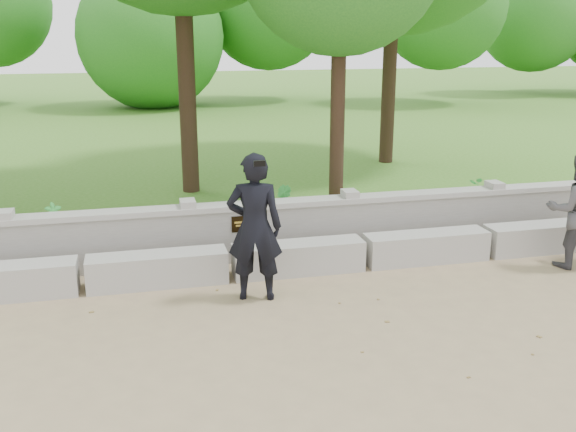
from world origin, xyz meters
TOP-DOWN VIEW (x-y plane):
  - ground at (0.00, 0.00)m, footprint 80.00×80.00m
  - lawn at (0.00, 14.00)m, footprint 40.00×22.00m
  - concrete_bench at (0.00, 1.90)m, footprint 11.90×0.45m
  - parapet_wall at (0.00, 2.60)m, footprint 12.50×0.35m
  - man_main at (0.22, 1.14)m, footprint 0.79×0.72m
  - visitor_left at (4.99, 1.20)m, footprint 1.00×0.88m
  - shrub_a at (-2.52, 3.82)m, footprint 0.33×0.29m
  - shrub_b at (1.26, 3.92)m, footprint 0.35×0.38m
  - shrub_c at (4.76, 3.30)m, footprint 0.58×0.51m

SIDE VIEW (x-z plane):
  - ground at x=0.00m, z-range 0.00..0.00m
  - lawn at x=0.00m, z-range 0.00..0.25m
  - concrete_bench at x=0.00m, z-range 0.00..0.45m
  - parapet_wall at x=0.00m, z-range 0.01..0.91m
  - shrub_a at x=-2.52m, z-range 0.25..0.77m
  - shrub_b at x=1.26m, z-range 0.25..0.80m
  - shrub_c at x=4.76m, z-range 0.25..0.84m
  - visitor_left at x=4.99m, z-range 0.00..1.72m
  - man_main at x=0.22m, z-range 0.00..1.94m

